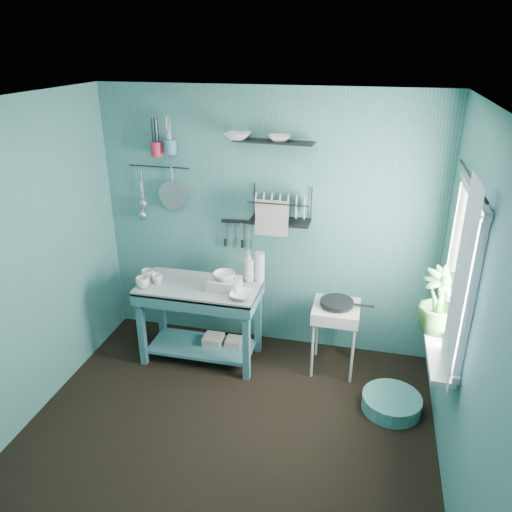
% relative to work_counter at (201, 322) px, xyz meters
% --- Properties ---
extents(floor, '(3.20, 3.20, 0.00)m').
position_rel_work_counter_xyz_m(floor, '(0.53, -1.01, -0.39)').
color(floor, black).
rests_on(floor, ground).
extents(ceiling, '(3.20, 3.20, 0.00)m').
position_rel_work_counter_xyz_m(ceiling, '(0.53, -1.01, 2.11)').
color(ceiling, silver).
rests_on(ceiling, ground).
extents(wall_back, '(3.20, 0.00, 3.20)m').
position_rel_work_counter_xyz_m(wall_back, '(0.53, 0.49, 0.86)').
color(wall_back, '#387371').
rests_on(wall_back, ground).
extents(wall_front, '(3.20, 0.00, 3.20)m').
position_rel_work_counter_xyz_m(wall_front, '(0.53, -2.51, 0.86)').
color(wall_front, '#387371').
rests_on(wall_front, ground).
extents(wall_left, '(0.00, 3.00, 3.00)m').
position_rel_work_counter_xyz_m(wall_left, '(-1.07, -1.01, 0.86)').
color(wall_left, '#387371').
rests_on(wall_left, ground).
extents(wall_right, '(0.00, 3.00, 3.00)m').
position_rel_work_counter_xyz_m(wall_right, '(2.13, -1.01, 0.86)').
color(wall_right, '#387371').
rests_on(wall_right, ground).
extents(work_counter, '(1.15, 0.63, 0.79)m').
position_rel_work_counter_xyz_m(work_counter, '(0.00, 0.00, 0.00)').
color(work_counter, '#366A72').
rests_on(work_counter, floor).
extents(mug_left, '(0.12, 0.12, 0.10)m').
position_rel_work_counter_xyz_m(mug_left, '(-0.48, -0.16, 0.44)').
color(mug_left, silver).
rests_on(mug_left, work_counter).
extents(mug_mid, '(0.14, 0.14, 0.09)m').
position_rel_work_counter_xyz_m(mug_mid, '(-0.38, -0.06, 0.44)').
color(mug_mid, silver).
rests_on(mug_mid, work_counter).
extents(mug_right, '(0.17, 0.17, 0.10)m').
position_rel_work_counter_xyz_m(mug_right, '(-0.50, 0.00, 0.44)').
color(mug_right, silver).
rests_on(mug_right, work_counter).
extents(wash_tub, '(0.28, 0.22, 0.10)m').
position_rel_work_counter_xyz_m(wash_tub, '(0.25, -0.02, 0.44)').
color(wash_tub, '#B9B2A9').
rests_on(wash_tub, work_counter).
extents(tub_bowl, '(0.19, 0.19, 0.06)m').
position_rel_work_counter_xyz_m(tub_bowl, '(0.25, -0.02, 0.52)').
color(tub_bowl, silver).
rests_on(tub_bowl, wash_tub).
extents(soap_bottle, '(0.12, 0.12, 0.30)m').
position_rel_work_counter_xyz_m(soap_bottle, '(0.42, 0.20, 0.54)').
color(soap_bottle, '#B9B2A9').
rests_on(soap_bottle, work_counter).
extents(water_bottle, '(0.09, 0.09, 0.28)m').
position_rel_work_counter_xyz_m(water_bottle, '(0.52, 0.22, 0.53)').
color(water_bottle, silver).
rests_on(water_bottle, work_counter).
extents(counter_bowl, '(0.22, 0.22, 0.05)m').
position_rel_work_counter_xyz_m(counter_bowl, '(0.45, -0.15, 0.42)').
color(counter_bowl, silver).
rests_on(counter_bowl, work_counter).
extents(hotplate_stand, '(0.48, 0.48, 0.66)m').
position_rel_work_counter_xyz_m(hotplate_stand, '(1.25, 0.12, -0.06)').
color(hotplate_stand, silver).
rests_on(hotplate_stand, floor).
extents(frying_pan, '(0.30, 0.30, 0.03)m').
position_rel_work_counter_xyz_m(frying_pan, '(1.25, 0.12, 0.31)').
color(frying_pan, black).
rests_on(frying_pan, hotplate_stand).
extents(knife_strip, '(0.32, 0.05, 0.03)m').
position_rel_work_counter_xyz_m(knife_strip, '(0.25, 0.46, 0.87)').
color(knife_strip, black).
rests_on(knife_strip, wall_back).
extents(dish_rack, '(0.57, 0.29, 0.32)m').
position_rel_work_counter_xyz_m(dish_rack, '(0.67, 0.36, 1.09)').
color(dish_rack, black).
rests_on(dish_rack, wall_back).
extents(upper_shelf, '(0.71, 0.23, 0.01)m').
position_rel_work_counter_xyz_m(upper_shelf, '(0.60, 0.39, 1.65)').
color(upper_shelf, black).
rests_on(upper_shelf, wall_back).
extents(shelf_bowl_left, '(0.24, 0.24, 0.06)m').
position_rel_work_counter_xyz_m(shelf_bowl_left, '(0.28, 0.39, 1.63)').
color(shelf_bowl_left, silver).
rests_on(shelf_bowl_left, upper_shelf).
extents(shelf_bowl_right, '(0.23, 0.23, 0.05)m').
position_rel_work_counter_xyz_m(shelf_bowl_right, '(0.65, 0.39, 1.65)').
color(shelf_bowl_right, silver).
rests_on(shelf_bowl_right, upper_shelf).
extents(utensil_cup_magenta, '(0.11, 0.11, 0.13)m').
position_rel_work_counter_xyz_m(utensil_cup_magenta, '(-0.50, 0.41, 1.53)').
color(utensil_cup_magenta, '#B22038').
rests_on(utensil_cup_magenta, wall_back).
extents(utensil_cup_teal, '(0.11, 0.11, 0.13)m').
position_rel_work_counter_xyz_m(utensil_cup_teal, '(-0.36, 0.41, 1.56)').
color(utensil_cup_teal, teal).
rests_on(utensil_cup_teal, wall_back).
extents(colander, '(0.28, 0.03, 0.28)m').
position_rel_work_counter_xyz_m(colander, '(-0.39, 0.44, 1.09)').
color(colander, '#999BA0').
rests_on(colander, wall_back).
extents(ladle_outer, '(0.01, 0.01, 0.30)m').
position_rel_work_counter_xyz_m(ladle_outer, '(-0.70, 0.45, 1.16)').
color(ladle_outer, '#999BA0').
rests_on(ladle_outer, wall_back).
extents(ladle_inner, '(0.01, 0.01, 0.30)m').
position_rel_work_counter_xyz_m(ladle_inner, '(-0.72, 0.45, 1.04)').
color(ladle_inner, '#999BA0').
rests_on(ladle_inner, wall_back).
extents(hook_rail, '(0.60, 0.01, 0.01)m').
position_rel_work_counter_xyz_m(hook_rail, '(-0.52, 0.46, 1.35)').
color(hook_rail, black).
rests_on(hook_rail, wall_back).
extents(window_glass, '(0.00, 1.10, 1.10)m').
position_rel_work_counter_xyz_m(window_glass, '(2.11, -0.56, 1.01)').
color(window_glass, white).
rests_on(window_glass, wall_right).
extents(windowsill, '(0.16, 0.95, 0.04)m').
position_rel_work_counter_xyz_m(windowsill, '(2.03, -0.56, 0.42)').
color(windowsill, silver).
rests_on(windowsill, wall_right).
extents(curtain, '(0.00, 1.35, 1.35)m').
position_rel_work_counter_xyz_m(curtain, '(2.05, -0.86, 1.06)').
color(curtain, white).
rests_on(curtain, wall_right).
extents(curtain_rod, '(0.02, 1.05, 0.02)m').
position_rel_work_counter_xyz_m(curtain_rod, '(2.07, -0.56, 1.66)').
color(curtain_rod, black).
rests_on(curtain_rod, wall_right).
extents(potted_plant, '(0.35, 0.35, 0.50)m').
position_rel_work_counter_xyz_m(potted_plant, '(2.01, -0.39, 0.69)').
color(potted_plant, '#33692A').
rests_on(potted_plant, windowsill).
extents(storage_tin_large, '(0.18, 0.18, 0.22)m').
position_rel_work_counter_xyz_m(storage_tin_large, '(0.10, 0.05, -0.28)').
color(storage_tin_large, tan).
rests_on(storage_tin_large, floor).
extents(storage_tin_small, '(0.15, 0.15, 0.20)m').
position_rel_work_counter_xyz_m(storage_tin_small, '(0.30, 0.08, -0.29)').
color(storage_tin_small, tan).
rests_on(storage_tin_small, floor).
extents(floor_basin, '(0.49, 0.49, 0.13)m').
position_rel_work_counter_xyz_m(floor_basin, '(1.78, -0.35, -0.33)').
color(floor_basin, teal).
rests_on(floor_basin, floor).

